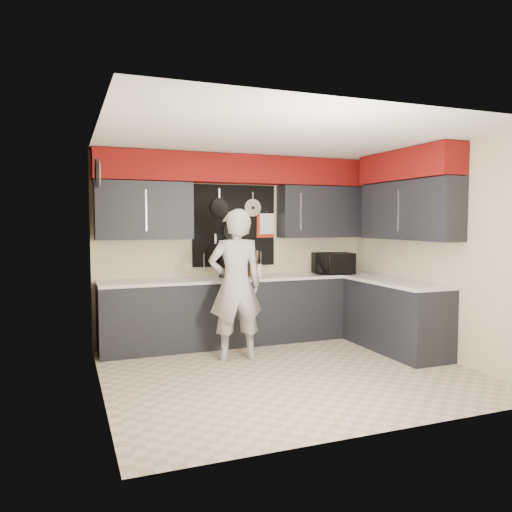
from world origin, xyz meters
name	(u,v)px	position (x,y,z in m)	size (l,w,h in m)	color
ground	(288,372)	(0.00, 0.00, 0.00)	(4.00, 4.00, 0.00)	#C5AF99
back_wall_assembly	(241,198)	(0.01, 1.60, 2.01)	(4.00, 0.36, 2.60)	beige
right_wall_assembly	(412,201)	(1.85, 0.26, 1.94)	(0.36, 3.50, 2.60)	beige
left_wall_assembly	(100,258)	(-1.99, 0.02, 1.33)	(0.05, 3.50, 2.60)	beige
base_cabinets	(286,311)	(0.49, 1.13, 0.46)	(3.95, 2.20, 0.92)	black
microwave	(333,263)	(1.34, 1.35, 1.07)	(0.56, 0.38, 0.31)	black
knife_block	(252,268)	(0.13, 1.48, 1.04)	(0.11, 0.11, 0.24)	#362411
utensil_crock	(258,270)	(0.22, 1.50, 1.00)	(0.13, 0.13, 0.16)	white
coffee_maker	(227,266)	(-0.25, 1.46, 1.08)	(0.19, 0.22, 0.31)	black
person	(236,285)	(-0.38, 0.69, 0.92)	(0.67, 0.44, 1.83)	#9F9F9D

